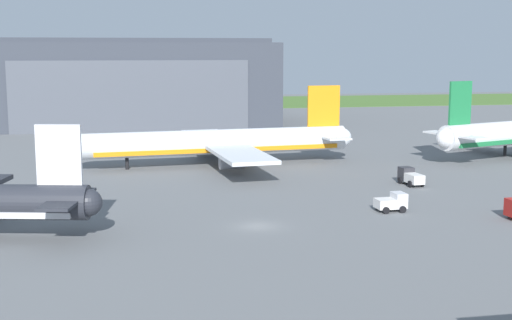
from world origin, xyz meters
The scene contains 6 objects.
ground_plane centered at (0.00, 0.00, 0.00)m, with size 440.00×440.00×0.00m, color slate.
grass_field_strip centered at (0.00, 178.31, 0.04)m, with size 440.00×56.00×0.08m, color #4B702F.
maintenance_hangar centered at (-12.12, 109.30, 10.42)m, with size 71.87×34.69×21.77m.
airliner_far_right centered at (1.26, 41.09, 3.74)m, with size 47.27×41.24×12.88m.
pushback_tractor centered at (25.57, 19.13, 1.20)m, with size 2.55×5.02×2.34m.
fuel_bowser centered at (16.92, 4.11, 1.09)m, with size 3.62×2.73×2.19m.
Camera 1 is at (-13.97, -72.83, 18.93)m, focal length 49.43 mm.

